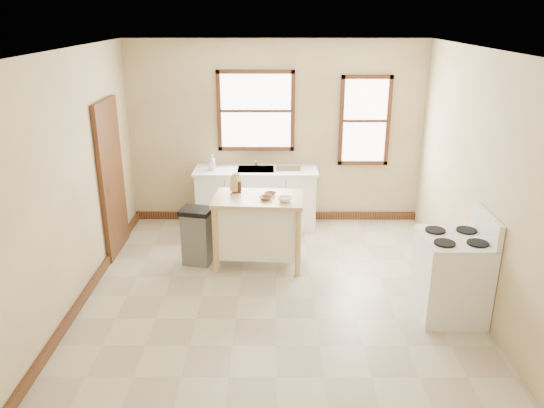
{
  "coord_description": "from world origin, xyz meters",
  "views": [
    {
      "loc": [
        -0.02,
        -5.49,
        3.17
      ],
      "look_at": [
        -0.05,
        0.4,
        1.02
      ],
      "focal_mm": 35.0,
      "sensor_mm": 36.0,
      "label": 1
    }
  ],
  "objects_px": {
    "gas_stove": "(452,265)",
    "bowl_a": "(266,198)",
    "dish_rack": "(288,166)",
    "trash_bin": "(197,236)",
    "kitchen_island": "(259,231)",
    "pepper_grinder": "(240,187)",
    "knife_block": "(235,185)",
    "soap_bottle_a": "(212,163)",
    "bowl_b": "(270,194)",
    "bowl_c": "(285,199)",
    "soap_bottle_b": "(212,164)"
  },
  "relations": [
    {
      "from": "dish_rack",
      "to": "knife_block",
      "type": "height_order",
      "value": "knife_block"
    },
    {
      "from": "kitchen_island",
      "to": "knife_block",
      "type": "height_order",
      "value": "knife_block"
    },
    {
      "from": "trash_bin",
      "to": "soap_bottle_a",
      "type": "bearing_deg",
      "value": 98.31
    },
    {
      "from": "dish_rack",
      "to": "bowl_c",
      "type": "distance_m",
      "value": 1.47
    },
    {
      "from": "bowl_b",
      "to": "gas_stove",
      "type": "bearing_deg",
      "value": -33.39
    },
    {
      "from": "gas_stove",
      "to": "bowl_b",
      "type": "bearing_deg",
      "value": 146.61
    },
    {
      "from": "soap_bottle_a",
      "to": "kitchen_island",
      "type": "height_order",
      "value": "soap_bottle_a"
    },
    {
      "from": "dish_rack",
      "to": "gas_stove",
      "type": "bearing_deg",
      "value": -63.26
    },
    {
      "from": "bowl_c",
      "to": "gas_stove",
      "type": "bearing_deg",
      "value": -30.82
    },
    {
      "from": "knife_block",
      "to": "bowl_c",
      "type": "height_order",
      "value": "knife_block"
    },
    {
      "from": "soap_bottle_a",
      "to": "kitchen_island",
      "type": "xyz_separation_m",
      "value": [
        0.72,
        -1.26,
        -0.57
      ]
    },
    {
      "from": "bowl_c",
      "to": "gas_stove",
      "type": "height_order",
      "value": "gas_stove"
    },
    {
      "from": "soap_bottle_a",
      "to": "bowl_b",
      "type": "bearing_deg",
      "value": -59.2
    },
    {
      "from": "bowl_a",
      "to": "gas_stove",
      "type": "distance_m",
      "value": 2.35
    },
    {
      "from": "bowl_c",
      "to": "trash_bin",
      "type": "bearing_deg",
      "value": 170.99
    },
    {
      "from": "bowl_a",
      "to": "trash_bin",
      "type": "bearing_deg",
      "value": 173.02
    },
    {
      "from": "gas_stove",
      "to": "bowl_a",
      "type": "bearing_deg",
      "value": 150.72
    },
    {
      "from": "kitchen_island",
      "to": "knife_block",
      "type": "bearing_deg",
      "value": 149.71
    },
    {
      "from": "dish_rack",
      "to": "pepper_grinder",
      "type": "relative_size",
      "value": 2.67
    },
    {
      "from": "soap_bottle_b",
      "to": "trash_bin",
      "type": "height_order",
      "value": "soap_bottle_b"
    },
    {
      "from": "knife_block",
      "to": "pepper_grinder",
      "type": "relative_size",
      "value": 1.33
    },
    {
      "from": "knife_block",
      "to": "trash_bin",
      "type": "bearing_deg",
      "value": -137.09
    },
    {
      "from": "soap_bottle_b",
      "to": "dish_rack",
      "type": "relative_size",
      "value": 0.46
    },
    {
      "from": "kitchen_island",
      "to": "bowl_a",
      "type": "xyz_separation_m",
      "value": [
        0.1,
        -0.09,
        0.49
      ]
    },
    {
      "from": "knife_block",
      "to": "dish_rack",
      "type": "bearing_deg",
      "value": 79.0
    },
    {
      "from": "soap_bottle_b",
      "to": "kitchen_island",
      "type": "distance_m",
      "value": 1.56
    },
    {
      "from": "bowl_a",
      "to": "bowl_b",
      "type": "xyz_separation_m",
      "value": [
        0.05,
        0.16,
        -0.0
      ]
    },
    {
      "from": "soap_bottle_b",
      "to": "bowl_b",
      "type": "relative_size",
      "value": 1.25
    },
    {
      "from": "kitchen_island",
      "to": "bowl_c",
      "type": "xyz_separation_m",
      "value": [
        0.34,
        -0.17,
        0.49
      ]
    },
    {
      "from": "pepper_grinder",
      "to": "bowl_a",
      "type": "relative_size",
      "value": 0.91
    },
    {
      "from": "soap_bottle_a",
      "to": "bowl_b",
      "type": "height_order",
      "value": "soap_bottle_a"
    },
    {
      "from": "bowl_a",
      "to": "gas_stove",
      "type": "relative_size",
      "value": 0.14
    },
    {
      "from": "dish_rack",
      "to": "pepper_grinder",
      "type": "height_order",
      "value": "pepper_grinder"
    },
    {
      "from": "knife_block",
      "to": "pepper_grinder",
      "type": "distance_m",
      "value": 0.07
    },
    {
      "from": "kitchen_island",
      "to": "pepper_grinder",
      "type": "distance_m",
      "value": 0.62
    },
    {
      "from": "soap_bottle_a",
      "to": "bowl_a",
      "type": "xyz_separation_m",
      "value": [
        0.82,
        -1.36,
        -0.08
      ]
    },
    {
      "from": "soap_bottle_a",
      "to": "gas_stove",
      "type": "bearing_deg",
      "value": -46.6
    },
    {
      "from": "kitchen_island",
      "to": "gas_stove",
      "type": "bearing_deg",
      "value": -26.67
    },
    {
      "from": "kitchen_island",
      "to": "trash_bin",
      "type": "bearing_deg",
      "value": -177.71
    },
    {
      "from": "bowl_c",
      "to": "trash_bin",
      "type": "relative_size",
      "value": 0.23
    },
    {
      "from": "knife_block",
      "to": "gas_stove",
      "type": "xyz_separation_m",
      "value": [
        2.43,
        -1.44,
        -0.44
      ]
    },
    {
      "from": "kitchen_island",
      "to": "pepper_grinder",
      "type": "bearing_deg",
      "value": 148.09
    },
    {
      "from": "kitchen_island",
      "to": "bowl_c",
      "type": "bearing_deg",
      "value": -22.77
    },
    {
      "from": "soap_bottle_a",
      "to": "bowl_a",
      "type": "relative_size",
      "value": 1.43
    },
    {
      "from": "dish_rack",
      "to": "soap_bottle_b",
      "type": "bearing_deg",
      "value": 174.28
    },
    {
      "from": "bowl_c",
      "to": "bowl_a",
      "type": "bearing_deg",
      "value": 163.57
    },
    {
      "from": "dish_rack",
      "to": "trash_bin",
      "type": "distance_m",
      "value": 1.86
    },
    {
      "from": "pepper_grinder",
      "to": "gas_stove",
      "type": "height_order",
      "value": "gas_stove"
    },
    {
      "from": "dish_rack",
      "to": "bowl_b",
      "type": "bearing_deg",
      "value": -109.2
    },
    {
      "from": "trash_bin",
      "to": "dish_rack",
      "type": "bearing_deg",
      "value": 58.89
    }
  ]
}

